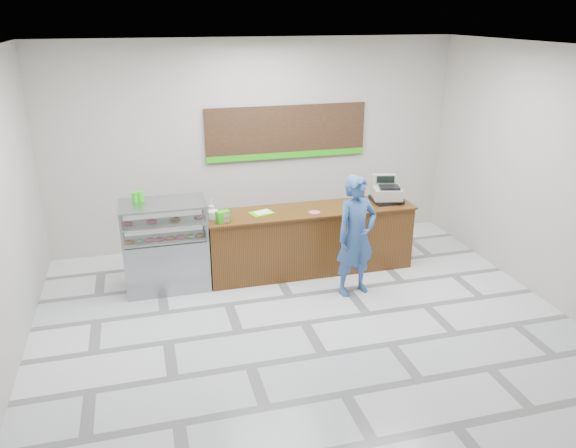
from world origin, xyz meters
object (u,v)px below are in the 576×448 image
object	(u,v)px
display_case	(166,245)
customer	(356,236)
cash_register	(386,192)
sales_counter	(310,240)
serving_tray	(262,213)

from	to	relation	value
display_case	customer	world-z (taller)	customer
cash_register	customer	distance (m)	1.31
display_case	cash_register	xyz separation A→B (m)	(3.49, 0.04, 0.51)
sales_counter	display_case	distance (m)	2.23
sales_counter	display_case	bearing A→B (deg)	-179.99
cash_register	serving_tray	world-z (taller)	cash_register
display_case	serving_tray	distance (m)	1.49
cash_register	customer	bearing A→B (deg)	-119.99
display_case	customer	size ratio (longest dim) A/B	0.75
cash_register	serving_tray	xyz separation A→B (m)	(-2.05, -0.05, -0.15)
display_case	customer	bearing A→B (deg)	-18.63
serving_tray	customer	bearing A→B (deg)	-54.86
sales_counter	serving_tray	size ratio (longest dim) A/B	8.14
cash_register	display_case	bearing A→B (deg)	-166.15
serving_tray	display_case	bearing A→B (deg)	161.75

